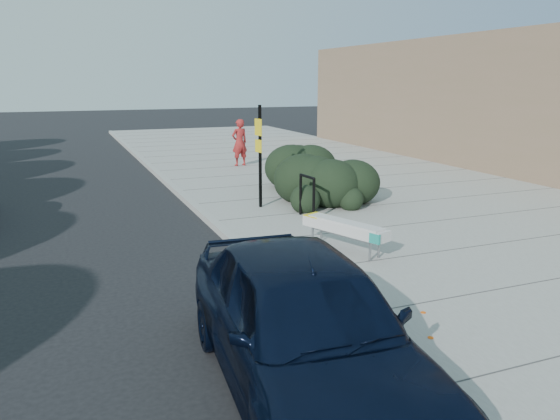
{
  "coord_description": "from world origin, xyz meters",
  "views": [
    {
      "loc": [
        -3.31,
        -8.34,
        3.44
      ],
      "look_at": [
        0.56,
        1.16,
        1.0
      ],
      "focal_mm": 35.0,
      "sensor_mm": 36.0,
      "label": 1
    }
  ],
  "objects_px": {
    "bike_rack": "(307,192)",
    "sedan_navy": "(305,324)",
    "sign_post": "(260,150)",
    "bench": "(345,228)",
    "pedestrian": "(240,143)"
  },
  "relations": [
    {
      "from": "sedan_navy",
      "to": "pedestrian",
      "type": "xyz_separation_m",
      "value": [
        4.25,
        15.41,
        0.24
      ]
    },
    {
      "from": "bike_rack",
      "to": "sign_post",
      "type": "distance_m",
      "value": 1.87
    },
    {
      "from": "pedestrian",
      "to": "bench",
      "type": "bearing_deg",
      "value": 71.24
    },
    {
      "from": "bench",
      "to": "bike_rack",
      "type": "bearing_deg",
      "value": 60.02
    },
    {
      "from": "bike_rack",
      "to": "sedan_navy",
      "type": "distance_m",
      "value": 7.5
    },
    {
      "from": "bench",
      "to": "bike_rack",
      "type": "height_order",
      "value": "bike_rack"
    },
    {
      "from": "bench",
      "to": "sedan_navy",
      "type": "relative_size",
      "value": 0.41
    },
    {
      "from": "bike_rack",
      "to": "sedan_navy",
      "type": "relative_size",
      "value": 0.22
    },
    {
      "from": "sign_post",
      "to": "bike_rack",
      "type": "bearing_deg",
      "value": -78.38
    },
    {
      "from": "sedan_navy",
      "to": "pedestrian",
      "type": "distance_m",
      "value": 15.99
    },
    {
      "from": "bench",
      "to": "sign_post",
      "type": "height_order",
      "value": "sign_post"
    },
    {
      "from": "bike_rack",
      "to": "sign_post",
      "type": "height_order",
      "value": "sign_post"
    },
    {
      "from": "sedan_navy",
      "to": "sign_post",
      "type": "bearing_deg",
      "value": 77.83
    },
    {
      "from": "bike_rack",
      "to": "sign_post",
      "type": "xyz_separation_m",
      "value": [
        -0.68,
        1.5,
        0.89
      ]
    },
    {
      "from": "bench",
      "to": "bike_rack",
      "type": "relative_size",
      "value": 1.89
    }
  ]
}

